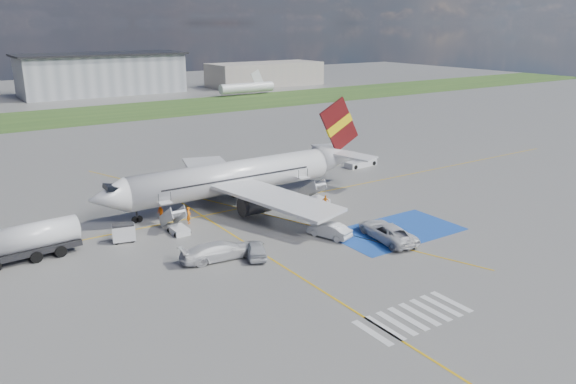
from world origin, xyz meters
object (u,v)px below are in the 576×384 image
car_silver_a (256,249)px  van_white_a (387,229)px  van_white_b (220,248)px  car_silver_b (329,230)px  belt_loader (361,164)px  airliner (243,176)px  fuel_tanker (23,246)px  gpu_cart (124,234)px

car_silver_a → van_white_a: (13.41, -3.69, 0.36)m
van_white_b → car_silver_b: bearing=-90.3°
belt_loader → van_white_a: 30.75m
airliner → van_white_b: bearing=-126.5°
car_silver_b → van_white_a: 5.91m
belt_loader → van_white_b: 39.85m
car_silver_a → airliner: bearing=-91.9°
fuel_tanker → van_white_a: size_ratio=1.70×
gpu_cart → van_white_a: van_white_a is taller
fuel_tanker → car_silver_b: 29.48m
gpu_cart → belt_loader: bearing=28.1°
gpu_cart → car_silver_b: gpu_cart is taller
airliner → car_silver_a: (-7.38, -15.49, -2.61)m
fuel_tanker → gpu_cart: 9.27m
van_white_a → van_white_b: bearing=-7.9°
airliner → car_silver_a: airliner is taller
gpu_cart → van_white_a: bearing=-18.8°
fuel_tanker → van_white_a: (31.81, -14.97, -0.31)m
van_white_a → van_white_b: van_white_a is taller
belt_loader → car_silver_a: belt_loader is taller
fuel_tanker → car_silver_b: fuel_tanker is taller
belt_loader → car_silver_a: size_ratio=1.30×
van_white_a → van_white_b: size_ratio=1.06×
van_white_a → gpu_cart: bearing=-23.3°
van_white_b → belt_loader: bearing=-54.2°
airliner → fuel_tanker: airliner is taller
gpu_cart → van_white_a: (22.58, -14.42, 0.30)m
belt_loader → airliner: bearing=-171.9°
airliner → car_silver_a: size_ratio=8.05×
car_silver_b → van_white_a: size_ratio=0.78×
airliner → fuel_tanker: size_ratio=3.58×
car_silver_b → gpu_cart: bearing=-49.1°
airliner → car_silver_a: 17.36m
airliner → belt_loader: 24.99m
belt_loader → van_white_b: size_ratio=1.04×
gpu_cart → car_silver_a: gpu_cart is taller
car_silver_a → gpu_cart: bearing=-26.0°
fuel_tanker → belt_loader: 50.92m
fuel_tanker → car_silver_a: size_ratio=2.25×
van_white_a → van_white_b: (-16.46, 5.07, -0.01)m
van_white_a → car_silver_b: bearing=-30.1°
fuel_tanker → car_silver_b: bearing=-26.3°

